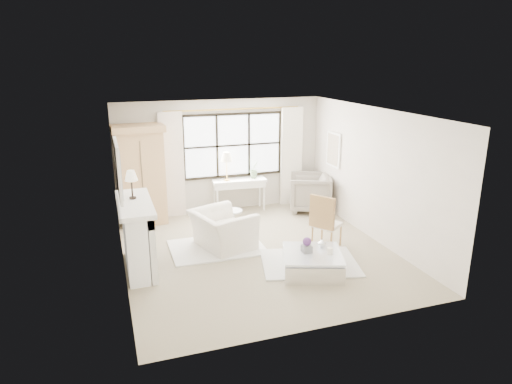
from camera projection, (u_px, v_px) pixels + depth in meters
floor at (258, 252)px, 8.88m from camera, size 5.50×5.50×0.00m
ceiling at (258, 112)px, 8.11m from camera, size 5.50×5.50×0.00m
wall_back at (221, 156)px, 11.00m from camera, size 5.00×0.00×5.00m
wall_front at (326, 239)px, 6.00m from camera, size 5.00×0.00×5.00m
wall_left at (119, 198)px, 7.73m from camera, size 0.00×5.50×5.50m
wall_right at (374, 175)px, 9.27m from camera, size 0.00×5.50×5.50m
window_pane at (233, 145)px, 11.00m from camera, size 2.40×0.02×1.50m
window_frame at (233, 145)px, 10.99m from camera, size 2.50×0.04×1.50m
curtain_rod at (233, 109)px, 10.70m from camera, size 3.30×0.04×0.04m
curtain_left at (172, 165)px, 10.57m from camera, size 0.55×0.10×2.47m
curtain_right at (291, 157)px, 11.49m from camera, size 0.55×0.10×2.47m
fireplace at (136, 235)px, 8.00m from camera, size 0.58×1.66×1.26m
mirror_frame at (118, 170)px, 7.60m from camera, size 0.05×1.15×0.95m
mirror_glass at (120, 170)px, 7.61m from camera, size 0.02×1.00×0.80m
art_frame at (334, 150)px, 10.74m from camera, size 0.04×0.62×0.82m
art_canvas at (333, 150)px, 10.74m from camera, size 0.01×0.52×0.72m
mantel_lamp at (131, 177)px, 7.89m from camera, size 0.22×0.22×0.51m
armoire at (141, 174)px, 10.13m from camera, size 1.15×0.75×2.24m
console_table at (239, 195)px, 11.17m from camera, size 1.33×0.54×0.80m
console_lamp at (227, 158)px, 10.79m from camera, size 0.28×0.28×0.69m
orchid_plant at (254, 169)px, 11.11m from camera, size 0.30×0.29×0.43m
side_table at (233, 218)px, 9.78m from camera, size 0.40×0.40×0.51m
rug_left at (217, 247)px, 9.05m from camera, size 1.83×1.30×0.03m
rug_right at (309, 263)px, 8.38m from camera, size 1.99×1.68×0.03m
club_armchair at (223, 230)px, 8.99m from camera, size 1.30×1.40×0.75m
wingback_chair at (310, 192)px, 11.19m from camera, size 1.30×1.29×0.91m
french_chair at (326, 232)px, 9.05m from camera, size 0.67×0.67×1.08m
coffee_table at (312, 263)px, 7.98m from camera, size 1.28×1.28×0.38m
planter_box at (307, 249)px, 7.93m from camera, size 0.17×0.17×0.12m
planter_flowers at (307, 241)px, 7.90m from camera, size 0.15×0.15×0.15m
pillar_candle at (330, 251)px, 7.85m from camera, size 0.10×0.10×0.12m
coffee_vase at (322, 243)px, 8.14m from camera, size 0.18×0.18×0.16m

